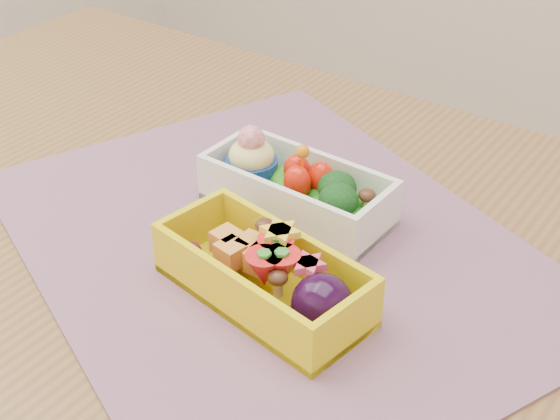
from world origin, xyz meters
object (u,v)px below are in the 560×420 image
Objects in this scene: table at (222,331)px; placemat at (270,244)px; bento_white at (296,189)px; bento_yellow at (266,274)px.

placemat reaches higher than table.
table is 6.37× the size of bento_white.
bento_white is at bearing 100.84° from placemat.
bento_white reaches higher than bento_yellow.
table is 2.25× the size of placemat.
bento_white is at bearing 76.68° from table.
bento_white is (0.02, 0.09, 0.13)m from table.
placemat is 2.83× the size of bento_white.
placemat is (0.03, 0.04, 0.10)m from table.
table is 0.15m from bento_yellow.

